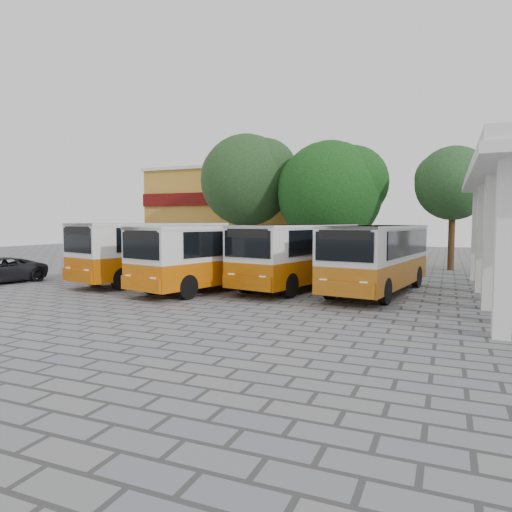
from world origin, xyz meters
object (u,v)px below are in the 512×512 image
at_px(bus_centre_right, 298,252).
at_px(bus_far_left, 154,248).
at_px(bus_far_right, 378,254).
at_px(bus_centre_left, 211,253).

bearing_deg(bus_centre_right, bus_far_left, -161.29).
xyz_separation_m(bus_far_left, bus_far_right, (11.06, 0.72, -0.05)).
distance_m(bus_far_left, bus_centre_left, 4.08).
relative_size(bus_far_left, bus_far_right, 1.06).
bearing_deg(bus_far_right, bus_centre_right, -173.60).
distance_m(bus_far_left, bus_far_right, 11.09).
relative_size(bus_centre_right, bus_far_right, 1.02).
distance_m(bus_centre_right, bus_far_right, 3.63).
bearing_deg(bus_centre_right, bus_far_right, 9.57).
height_order(bus_centre_right, bus_far_right, bus_centre_right).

